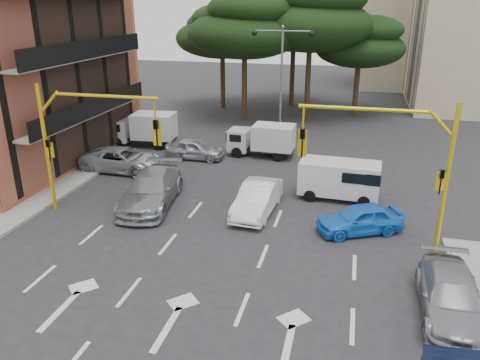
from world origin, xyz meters
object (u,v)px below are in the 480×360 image
object	(u,v)px
car_silver_cross_a	(122,160)
van_white	(339,180)
box_truck_b	(262,140)
box_truck_a	(143,129)
street_lamp_center	(282,64)
car_silver_cross_b	(195,149)
signal_mast_right	(400,156)
car_white_hatch	(257,198)
signal_mast_left	(79,133)
car_blue_compact	(360,219)
car_silver_wagon	(151,189)
car_silver_parked	(451,297)

from	to	relation	value
car_silver_cross_a	van_white	size ratio (longest dim) A/B	1.25
box_truck_b	box_truck_a	bearing A→B (deg)	89.53
street_lamp_center	car_silver_cross_a	world-z (taller)	street_lamp_center
car_silver_cross_b	box_truck_b	distance (m)	4.32
signal_mast_right	car_silver_cross_b	world-z (taller)	signal_mast_right
street_lamp_center	car_white_hatch	size ratio (longest dim) A/B	1.80
signal_mast_left	car_silver_cross_b	bearing A→B (deg)	76.04
signal_mast_left	car_silver_cross_b	size ratio (longest dim) A/B	1.62
car_silver_cross_a	car_blue_compact	bearing A→B (deg)	-108.31
car_white_hatch	car_silver_wagon	bearing A→B (deg)	-172.00
car_silver_cross_b	box_truck_a	size ratio (longest dim) A/B	0.80
signal_mast_left	car_silver_cross_b	xyz separation A→B (m)	(2.22, 8.93, -3.25)
car_silver_cross_a	van_white	world-z (taller)	van_white
car_blue_compact	street_lamp_center	bearing A→B (deg)	177.58
signal_mast_left	box_truck_a	bearing A→B (deg)	101.43
signal_mast_left	box_truck_b	distance (m)	12.53
van_white	car_white_hatch	bearing A→B (deg)	-50.81
van_white	car_silver_cross_a	bearing A→B (deg)	-92.34
car_silver_cross_a	box_truck_b	xyz separation A→B (m)	(7.36, 4.76, 0.36)
van_white	car_silver_wagon	bearing A→B (deg)	-68.34
signal_mast_right	box_truck_a	distance (m)	19.37
car_silver_wagon	car_white_hatch	bearing A→B (deg)	-3.66
car_silver_cross_a	box_truck_b	distance (m)	8.78
car_silver_cross_a	street_lamp_center	bearing A→B (deg)	-42.96
signal_mast_right	street_lamp_center	world-z (taller)	street_lamp_center
van_white	box_truck_a	bearing A→B (deg)	-111.92
car_white_hatch	box_truck_a	distance (m)	13.35
car_silver_cross_a	car_silver_wagon	bearing A→B (deg)	-137.55
car_silver_cross_b	signal_mast_right	bearing A→B (deg)	-129.39
signal_mast_right	signal_mast_left	xyz separation A→B (m)	(-13.61, 0.00, 0.00)
car_blue_compact	car_silver_cross_b	xyz separation A→B (m)	(-10.21, 7.92, 0.00)
car_blue_compact	car_silver_cross_a	size ratio (longest dim) A/B	0.75
car_silver_cross_b	box_truck_b	xyz separation A→B (m)	(4.00, 1.57, 0.42)
car_white_hatch	car_silver_parked	size ratio (longest dim) A/B	0.94
box_truck_a	car_silver_cross_a	bearing A→B (deg)	-173.40
van_white	box_truck_b	size ratio (longest dim) A/B	0.92
car_silver_cross_a	van_white	xyz separation A→B (m)	(12.50, -1.12, 0.30)
street_lamp_center	car_silver_cross_a	distance (m)	12.41
street_lamp_center	car_silver_cross_a	size ratio (longest dim) A/B	1.58
car_white_hatch	van_white	size ratio (longest dim) A/B	1.10
car_silver_cross_b	box_truck_a	distance (m)	4.84
car_silver_parked	car_silver_cross_a	bearing A→B (deg)	149.88
signal_mast_left	box_truck_b	xyz separation A→B (m)	(6.22, 10.50, -2.84)
car_blue_compact	car_silver_cross_b	world-z (taller)	car_silver_cross_b
box_truck_a	car_white_hatch	bearing A→B (deg)	-136.88
signal_mast_right	car_silver_cross_a	size ratio (longest dim) A/B	1.22
car_silver_cross_a	car_silver_cross_b	size ratio (longest dim) A/B	1.33
car_silver_parked	box_truck_a	distance (m)	23.04
car_silver_cross_b	van_white	size ratio (longest dim) A/B	0.95
signal_mast_left	car_blue_compact	xyz separation A→B (m)	(12.43, 1.01, -3.25)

